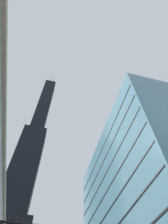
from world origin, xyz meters
name	(u,v)px	position (x,y,z in m)	size (l,w,h in m)	color
dark_skyscraper	(19,188)	(-15.32, 97.52, 64.23)	(23.78, 23.78, 219.86)	black
glass_office_midrise	(154,215)	(20.77, 26.11, 20.45)	(19.65, 40.28, 40.91)	teal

